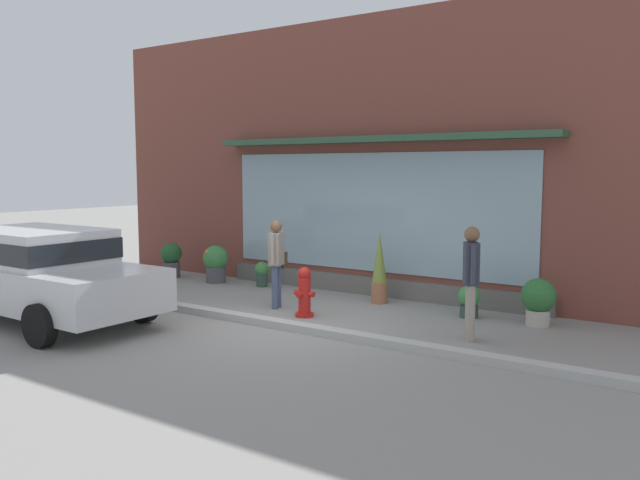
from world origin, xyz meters
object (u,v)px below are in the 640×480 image
Objects in this scene: fire_hydrant at (304,292)px; potted_plant_window_center at (215,262)px; potted_plant_window_right at (262,273)px; parked_car_silver at (39,269)px; pedestrian_with_handbag at (277,257)px; potted_plant_corner_tall at (379,269)px; potted_plant_trailing_edge at (538,299)px; potted_plant_near_hydrant at (469,300)px; pedestrian_passerby at (471,275)px; potted_plant_window_left at (171,258)px.

fire_hydrant is 3.91m from potted_plant_window_center.
parked_car_silver is at bearing -102.00° from potted_plant_window_right.
fire_hydrant is 1.00m from pedestrian_with_handbag.
potted_plant_corner_tall is 1.75× the size of potted_plant_trailing_edge.
parked_car_silver reaches higher than potted_plant_near_hydrant.
potted_plant_corner_tall is at bearing 1.27° from potted_plant_window_center.
pedestrian_passerby is 2.91m from potted_plant_corner_tall.
pedestrian_with_handbag is at bearing -123.93° from pedestrian_passerby.
potted_plant_window_right is at bearing 28.13° from pedestrian_with_handbag.
potted_plant_window_right is 1.19m from potted_plant_window_center.
potted_plant_window_right is at bearing 177.90° from potted_plant_trailing_edge.
potted_plant_near_hydrant is (1.84, -0.21, -0.34)m from potted_plant_corner_tall.
potted_plant_window_left is at bearing -176.47° from potted_plant_window_center.
potted_plant_near_hydrant is 0.67× the size of potted_plant_window_center.
parked_car_silver is 5.31× the size of potted_plant_window_center.
pedestrian_passerby is 3.15× the size of potted_plant_window_right.
potted_plant_near_hydrant is 0.72× the size of potted_plant_trailing_edge.
potted_plant_window_left is (-1.51, 4.26, -0.42)m from parked_car_silver.
potted_plant_window_right is at bearing 176.30° from potted_plant_near_hydrant.
potted_plant_window_left is (-7.21, 0.04, 0.15)m from potted_plant_near_hydrant.
parked_car_silver is at bearing -96.56° from pedestrian_passerby.
fire_hydrant reaches higher than potted_plant_trailing_edge.
potted_plant_trailing_edge is (0.56, 1.50, -0.55)m from pedestrian_passerby.
fire_hydrant is 1.11× the size of potted_plant_trailing_edge.
potted_plant_window_left is (-4.87, 1.53, 0.03)m from fire_hydrant.
potted_plant_window_left is at bearing -179.62° from potted_plant_trailing_edge.
pedestrian_with_handbag is 0.36× the size of parked_car_silver.
parked_car_silver is 3.27× the size of potted_plant_corner_tall.
pedestrian_passerby reaches higher than potted_plant_window_left.
potted_plant_near_hydrant is 4.75m from potted_plant_window_right.
potted_plant_window_right is at bearing 9.26° from potted_plant_window_center.
fire_hydrant is at bearing -128.03° from pedestrian_with_handbag.
parked_car_silver is at bearing 121.48° from pedestrian_with_handbag.
potted_plant_window_center is at bearing 3.53° from potted_plant_window_left.
fire_hydrant is at bearing -17.43° from potted_plant_window_left.
potted_plant_window_center is (1.31, 0.08, 0.00)m from potted_plant_window_left.
potted_plant_window_center is (-5.90, 0.12, 0.15)m from potted_plant_near_hydrant.
fire_hydrant is at bearing -36.83° from potted_plant_window_right.
potted_plant_near_hydrant is at bearing 32.59° from fire_hydrant.
pedestrian_with_handbag reaches higher than potted_plant_corner_tall.
pedestrian_with_handbag reaches higher than potted_plant_window_center.
pedestrian_with_handbag is at bearing -163.13° from potted_plant_trailing_edge.
pedestrian_with_handbag is at bearing 50.30° from parked_car_silver.
pedestrian_passerby is 5.61m from potted_plant_window_right.
potted_plant_corner_tall is 1.88m from potted_plant_near_hydrant.
potted_plant_near_hydrant is (3.15, 1.20, -0.62)m from pedestrian_with_handbag.
pedestrian_passerby is 2.20× the size of potted_plant_trailing_edge.
potted_plant_corner_tall reaches higher than fire_hydrant.
pedestrian_with_handbag reaches higher than potted_plant_near_hydrant.
potted_plant_trailing_edge is at bearing 128.87° from pedestrian_passerby.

